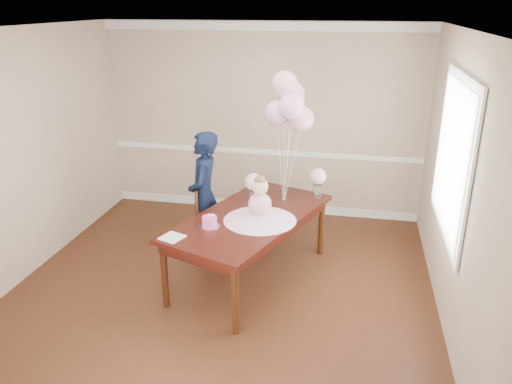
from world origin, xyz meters
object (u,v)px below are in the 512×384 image
object	(u,v)px
birthday_cake	(210,221)
woman	(204,196)
dining_table_top	(250,218)
dining_chair_seat	(213,226)

from	to	relation	value
birthday_cake	woman	world-z (taller)	woman
dining_table_top	woman	xyz separation A→B (m)	(-0.65, 0.43, 0.04)
dining_chair_seat	woman	size ratio (longest dim) A/B	0.26
birthday_cake	dining_table_top	bearing A→B (deg)	45.69
birthday_cake	woman	size ratio (longest dim) A/B	0.10
dining_table_top	dining_chair_seat	bearing A→B (deg)	164.82
dining_table_top	birthday_cake	bearing A→B (deg)	-113.96
dining_table_top	woman	size ratio (longest dim) A/B	1.31
dining_table_top	birthday_cake	distance (m)	0.51
birthday_cake	dining_chair_seat	xyz separation A→B (m)	(-0.19, 0.75, -0.42)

